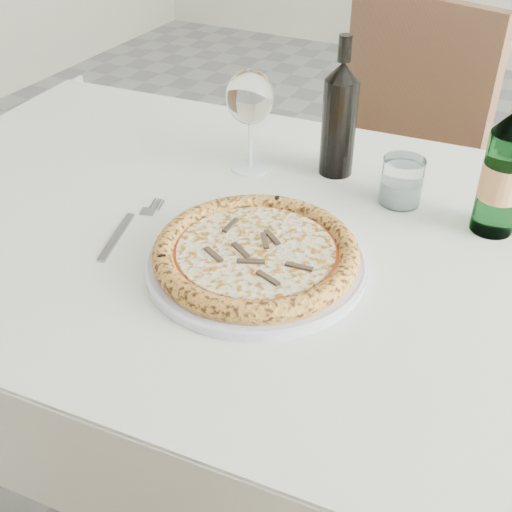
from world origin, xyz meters
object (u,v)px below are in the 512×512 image
object	(u,v)px
chair_far	(385,156)
tumbler	(401,184)
beer_bottle	(505,172)
wine_glass	(250,99)
wine_bottle	(339,118)
plate	(256,262)
pizza	(256,252)
dining_table	(283,276)

from	to	relation	value
chair_far	tumbler	distance (m)	0.68
chair_far	beer_bottle	size ratio (longest dim) A/B	3.56
wine_glass	wine_bottle	bearing A→B (deg)	21.91
plate	wine_glass	bearing A→B (deg)	119.15
tumbler	wine_bottle	distance (m)	0.16
pizza	wine_glass	world-z (taller)	wine_glass
beer_bottle	wine_bottle	distance (m)	0.30
plate	beer_bottle	xyz separation A→B (m)	(0.29, 0.27, 0.10)
chair_far	beer_bottle	distance (m)	0.78
tumbler	beer_bottle	xyz separation A→B (m)	(0.16, -0.02, 0.07)
pizza	tumbler	distance (m)	0.31
wine_glass	tumbler	bearing A→B (deg)	1.65
plate	pizza	world-z (taller)	pizza
plate	wine_bottle	bearing A→B (deg)	90.86
pizza	beer_bottle	distance (m)	0.40
wine_bottle	chair_far	bearing A→B (deg)	95.53
wine_glass	plate	bearing A→B (deg)	-60.85
dining_table	chair_far	xyz separation A→B (m)	(-0.06, 0.78, -0.14)
dining_table	wine_bottle	world-z (taller)	wine_bottle
plate	tumbler	size ratio (longest dim) A/B	4.10
plate	dining_table	bearing A→B (deg)	90.00
dining_table	tumbler	world-z (taller)	tumbler
tumbler	pizza	bearing A→B (deg)	-115.20
dining_table	tumbler	distance (m)	0.26
dining_table	plate	bearing A→B (deg)	-90.00
chair_far	wine_glass	bearing A→B (deg)	-98.90
dining_table	tumbler	xyz separation A→B (m)	(0.13, 0.18, 0.12)
beer_bottle	plate	bearing A→B (deg)	-137.57
chair_far	beer_bottle	bearing A→B (deg)	-60.48
dining_table	chair_far	bearing A→B (deg)	94.25
wine_glass	wine_bottle	xyz separation A→B (m)	(0.15, 0.06, -0.03)
chair_far	plate	bearing A→B (deg)	-86.23
plate	wine_glass	size ratio (longest dim) A/B	1.73
wine_glass	tumbler	distance (m)	0.30
pizza	tumbler	xyz separation A→B (m)	(0.13, 0.28, 0.01)
plate	beer_bottle	bearing A→B (deg)	42.43
plate	tumbler	xyz separation A→B (m)	(0.13, 0.28, 0.03)
pizza	tumbler	size ratio (longest dim) A/B	3.78
plate	beer_bottle	world-z (taller)	beer_bottle
chair_far	tumbler	bearing A→B (deg)	-72.30
wine_glass	beer_bottle	distance (m)	0.44
dining_table	wine_glass	world-z (taller)	wine_glass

